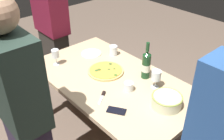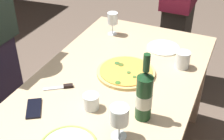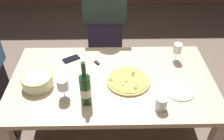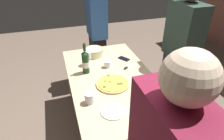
{
  "view_description": "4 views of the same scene",
  "coord_description": "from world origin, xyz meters",
  "px_view_note": "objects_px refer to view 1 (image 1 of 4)",
  "views": [
    {
      "loc": [
        -1.4,
        1.25,
        2.03
      ],
      "look_at": [
        0.0,
        0.0,
        0.84
      ],
      "focal_mm": 40.03,
      "sensor_mm": 36.0,
      "label": 1
    },
    {
      "loc": [
        -1.25,
        -0.56,
        1.76
      ],
      "look_at": [
        0.0,
        0.0,
        0.84
      ],
      "focal_mm": 49.08,
      "sensor_mm": 36.0,
      "label": 2
    },
    {
      "loc": [
        -0.03,
        -1.44,
        2.01
      ],
      "look_at": [
        0.0,
        0.0,
        0.84
      ],
      "focal_mm": 38.99,
      "sensor_mm": 36.0,
      "label": 3
    },
    {
      "loc": [
        1.65,
        -0.52,
        1.9
      ],
      "look_at": [
        0.0,
        0.0,
        0.84
      ],
      "focal_mm": 30.93,
      "sensor_mm": 36.0,
      "label": 4
    }
  ],
  "objects_px": {
    "dining_table": "(112,87)",
    "person_guest_right": "(52,30)",
    "wine_bottle": "(146,65)",
    "wine_glass_near_pizza": "(55,54)",
    "pizza_knife": "(102,96)",
    "wine_glass_by_bottle": "(156,76)",
    "person_host": "(23,116)",
    "side_plate": "(91,53)",
    "pizza": "(106,71)",
    "cell_phone": "(116,111)",
    "cup_ceramic": "(129,87)",
    "cup_amber": "(113,50)",
    "serving_bowl": "(167,101)"
  },
  "relations": [
    {
      "from": "dining_table",
      "to": "wine_bottle",
      "type": "xyz_separation_m",
      "value": [
        -0.18,
        -0.24,
        0.23
      ]
    },
    {
      "from": "pizza",
      "to": "cell_phone",
      "type": "height_order",
      "value": "pizza"
    },
    {
      "from": "dining_table",
      "to": "wine_glass_by_bottle",
      "type": "relative_size",
      "value": 9.62
    },
    {
      "from": "pizza",
      "to": "person_guest_right",
      "type": "xyz_separation_m",
      "value": [
        1.06,
        -0.05,
        0.06
      ]
    },
    {
      "from": "wine_bottle",
      "to": "person_guest_right",
      "type": "bearing_deg",
      "value": 6.51
    },
    {
      "from": "wine_bottle",
      "to": "side_plate",
      "type": "bearing_deg",
      "value": 7.94
    },
    {
      "from": "serving_bowl",
      "to": "cup_ceramic",
      "type": "bearing_deg",
      "value": 12.8
    },
    {
      "from": "wine_glass_by_bottle",
      "to": "side_plate",
      "type": "bearing_deg",
      "value": 2.75
    },
    {
      "from": "cell_phone",
      "to": "side_plate",
      "type": "bearing_deg",
      "value": 31.69
    },
    {
      "from": "cup_ceramic",
      "to": "person_host",
      "type": "xyz_separation_m",
      "value": [
        0.17,
        0.85,
        0.07
      ]
    },
    {
      "from": "pizza",
      "to": "wine_bottle",
      "type": "relative_size",
      "value": 0.97
    },
    {
      "from": "serving_bowl",
      "to": "wine_bottle",
      "type": "xyz_separation_m",
      "value": [
        0.38,
        -0.18,
        0.08
      ]
    },
    {
      "from": "wine_glass_by_bottle",
      "to": "person_host",
      "type": "bearing_deg",
      "value": 74.65
    },
    {
      "from": "cup_amber",
      "to": "cup_ceramic",
      "type": "height_order",
      "value": "cup_amber"
    },
    {
      "from": "wine_glass_by_bottle",
      "to": "person_host",
      "type": "xyz_separation_m",
      "value": [
        0.29,
        1.05,
        -0.0
      ]
    },
    {
      "from": "wine_glass_by_bottle",
      "to": "cup_ceramic",
      "type": "bearing_deg",
      "value": 58.78
    },
    {
      "from": "wine_glass_near_pizza",
      "to": "wine_glass_by_bottle",
      "type": "bearing_deg",
      "value": -154.38
    },
    {
      "from": "wine_bottle",
      "to": "wine_glass_by_bottle",
      "type": "relative_size",
      "value": 2.11
    },
    {
      "from": "side_plate",
      "to": "person_host",
      "type": "relative_size",
      "value": 0.13
    },
    {
      "from": "serving_bowl",
      "to": "wine_glass_near_pizza",
      "type": "distance_m",
      "value": 1.16
    },
    {
      "from": "cup_ceramic",
      "to": "side_plate",
      "type": "height_order",
      "value": "cup_ceramic"
    },
    {
      "from": "cell_phone",
      "to": "wine_glass_by_bottle",
      "type": "bearing_deg",
      "value": -31.72
    },
    {
      "from": "wine_glass_near_pizza",
      "to": "pizza_knife",
      "type": "distance_m",
      "value": 0.71
    },
    {
      "from": "wine_glass_near_pizza",
      "to": "person_host",
      "type": "relative_size",
      "value": 0.1
    },
    {
      "from": "cup_amber",
      "to": "cup_ceramic",
      "type": "relative_size",
      "value": 1.27
    },
    {
      "from": "pizza",
      "to": "pizza_knife",
      "type": "xyz_separation_m",
      "value": [
        -0.27,
        0.26,
        -0.01
      ]
    },
    {
      "from": "cell_phone",
      "to": "wine_bottle",
      "type": "bearing_deg",
      "value": -14.25
    },
    {
      "from": "cup_ceramic",
      "to": "person_host",
      "type": "distance_m",
      "value": 0.86
    },
    {
      "from": "serving_bowl",
      "to": "wine_glass_by_bottle",
      "type": "bearing_deg",
      "value": -29.89
    },
    {
      "from": "cup_ceramic",
      "to": "pizza",
      "type": "bearing_deg",
      "value": -7.37
    },
    {
      "from": "serving_bowl",
      "to": "side_plate",
      "type": "distance_m",
      "value": 1.07
    },
    {
      "from": "wine_glass_near_pizza",
      "to": "pizza",
      "type": "bearing_deg",
      "value": -147.27
    },
    {
      "from": "dining_table",
      "to": "side_plate",
      "type": "relative_size",
      "value": 7.53
    },
    {
      "from": "dining_table",
      "to": "wine_bottle",
      "type": "distance_m",
      "value": 0.38
    },
    {
      "from": "pizza",
      "to": "serving_bowl",
      "type": "height_order",
      "value": "serving_bowl"
    },
    {
      "from": "dining_table",
      "to": "wine_glass_near_pizza",
      "type": "height_order",
      "value": "wine_glass_near_pizza"
    },
    {
      "from": "serving_bowl",
      "to": "pizza_knife",
      "type": "height_order",
      "value": "serving_bowl"
    },
    {
      "from": "cup_ceramic",
      "to": "cell_phone",
      "type": "height_order",
      "value": "cup_ceramic"
    },
    {
      "from": "dining_table",
      "to": "wine_bottle",
      "type": "height_order",
      "value": "wine_bottle"
    },
    {
      "from": "cell_phone",
      "to": "person_host",
      "type": "distance_m",
      "value": 0.67
    },
    {
      "from": "serving_bowl",
      "to": "cup_amber",
      "type": "bearing_deg",
      "value": -15.57
    },
    {
      "from": "wine_glass_near_pizza",
      "to": "pizza_knife",
      "type": "xyz_separation_m",
      "value": [
        -0.7,
        -0.01,
        -0.11
      ]
    },
    {
      "from": "dining_table",
      "to": "cup_amber",
      "type": "relative_size",
      "value": 15.73
    },
    {
      "from": "pizza_knife",
      "to": "serving_bowl",
      "type": "bearing_deg",
      "value": -144.86
    },
    {
      "from": "person_host",
      "to": "person_guest_right",
      "type": "height_order",
      "value": "person_host"
    },
    {
      "from": "dining_table",
      "to": "person_guest_right",
      "type": "xyz_separation_m",
      "value": [
        1.19,
        -0.09,
        0.17
      ]
    },
    {
      "from": "cup_amber",
      "to": "pizza_knife",
      "type": "height_order",
      "value": "cup_amber"
    },
    {
      "from": "serving_bowl",
      "to": "wine_glass_near_pizza",
      "type": "xyz_separation_m",
      "value": [
        1.12,
        0.31,
        0.06
      ]
    },
    {
      "from": "cup_ceramic",
      "to": "cell_phone",
      "type": "distance_m",
      "value": 0.29
    },
    {
      "from": "wine_glass_by_bottle",
      "to": "cell_phone",
      "type": "bearing_deg",
      "value": 90.55
    }
  ]
}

